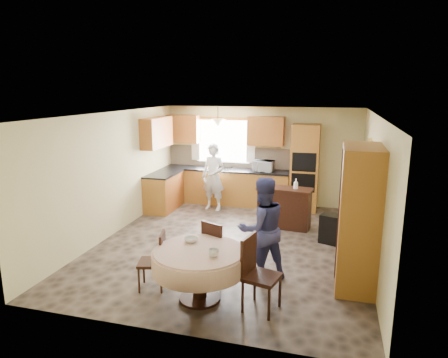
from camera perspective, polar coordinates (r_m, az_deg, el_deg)
The scene contains 36 objects.
floor at distance 7.85m, azimuth 1.09°, elevation -9.25°, with size 5.00×6.00×0.01m, color brown.
ceiling at distance 7.29m, azimuth 1.17°, elevation 9.28°, with size 5.00×6.00×0.01m, color white.
wall_back at distance 10.35m, azimuth 5.25°, elevation 3.31°, with size 5.00×0.02×2.50m, color #C7BB7F.
wall_front at distance 4.74m, azimuth -7.97°, elevation -8.28°, with size 5.00×0.02×2.50m, color #C7BB7F.
wall_left at distance 8.43m, azimuth -15.57°, elevation 0.71°, with size 0.02×6.00×2.50m, color #C7BB7F.
wall_right at distance 7.29m, azimuth 20.55°, elevation -1.50°, with size 0.02×6.00×2.50m, color #C7BB7F.
window at distance 10.50m, azimuth -0.13°, elevation 5.43°, with size 1.40×0.03×1.10m, color white.
curtain_left at distance 10.67m, azimuth -4.10°, elevation 5.79°, with size 0.22×0.02×1.15m, color white.
curtain_right at distance 10.27m, azimuth 3.85°, elevation 5.52°, with size 0.22×0.02×1.15m, color white.
base_cab_back at distance 10.41m, azimuth 0.26°, elevation -1.13°, with size 3.30×0.60×0.88m, color #BF8832.
counter_back at distance 10.31m, azimuth 0.26°, elevation 1.35°, with size 3.30×0.64×0.04m, color black.
base_cab_left at distance 10.03m, azimuth -8.57°, elevation -1.82°, with size 0.60×1.20×0.88m, color #BF8832.
counter_left at distance 9.92m, azimuth -8.66°, elevation 0.75°, with size 0.64×1.20×0.04m, color black.
backsplash at distance 10.53m, azimuth 0.67°, elevation 3.14°, with size 3.30×0.02×0.55m, color tan.
wall_cab_left at distance 10.66m, azimuth -5.83°, elevation 7.15°, with size 0.85×0.33×0.72m, color #B15D2C.
wall_cab_right at distance 10.08m, azimuth 6.00°, elevation 6.83°, with size 0.90×0.33×0.72m, color #B15D2C.
wall_cab_side at distance 9.82m, azimuth -9.58°, elevation 6.56°, with size 0.33×1.20×0.72m, color #B15D2C.
oven_tower at distance 9.94m, azimuth 11.44°, elevation 1.61°, with size 0.66×0.62×2.12m, color #BF8832.
oven_upper at distance 9.60m, azimuth 11.35°, elevation 2.37°, with size 0.56×0.01×0.45m, color black.
oven_lower at distance 9.70m, azimuth 11.22°, elevation -0.54°, with size 0.56×0.01×0.45m, color black.
pendant at distance 9.99m, azimuth -0.88°, elevation 8.05°, with size 0.36×0.36×0.18m, color beige.
sideboard at distance 8.73m, azimuth 8.59°, elevation -4.22°, with size 1.15×0.48×0.82m, color black.
space_heater at distance 8.07m, azimuth 15.08°, elevation -6.91°, with size 0.42×0.29×0.57m, color black.
cupboard at distance 6.30m, azimuth 18.66°, elevation -5.19°, with size 0.56×1.12×2.15m, color #BF8832.
dining_table at distance 5.71m, azimuth -3.55°, elevation -11.64°, with size 1.33×1.33×0.76m.
chair_left at distance 6.14m, azimuth -9.66°, elevation -11.04°, with size 0.46×0.46×0.88m.
chair_back at distance 6.33m, azimuth -1.12°, elevation -9.69°, with size 0.54×0.54×0.95m.
chair_right at distance 5.52m, azimuth 4.63°, elevation -12.77°, with size 0.54×0.54×1.03m.
framed_picture at distance 8.03m, azimuth 20.09°, elevation 3.42°, with size 0.06×0.62×0.52m.
microwave at distance 10.02m, azimuth 5.64°, elevation 1.88°, with size 0.50×0.34×0.28m, color silver.
person_sink at distance 9.80m, azimuth -1.51°, elevation 0.29°, with size 0.60×0.40×1.65m, color silver.
person_dining at distance 6.27m, azimuth 5.44°, elevation -7.08°, with size 0.80×0.62×1.64m, color navy.
bowl_sideboard at distance 8.64m, azimuth 7.19°, elevation -1.34°, with size 0.22×0.22×0.05m, color #B2B2B2.
bottle_sideboard at distance 8.57m, azimuth 10.23°, elevation -0.83°, with size 0.10×0.10×0.27m, color silver.
cup_table at distance 5.40m, azimuth -1.51°, elevation -10.50°, with size 0.14×0.14×0.11m, color #B2B2B2.
bowl_table at distance 5.92m, azimuth -4.73°, elevation -8.66°, with size 0.21×0.21×0.06m, color #B2B2B2.
Camera 1 is at (1.79, -7.05, 2.95)m, focal length 32.00 mm.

